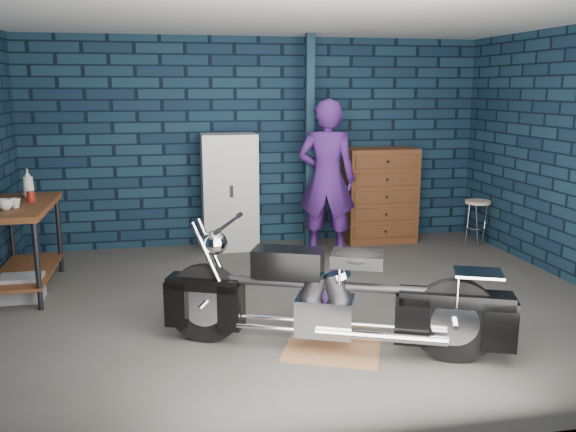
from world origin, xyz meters
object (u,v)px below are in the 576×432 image
person (327,179)px  locker (230,192)px  motorcycle (333,289)px  workbench (23,248)px  storage_bin (22,288)px  tool_chest (380,195)px  shop_stool (477,223)px

person → locker: size_ratio=1.30×
motorcycle → person: bearing=98.6°
workbench → motorcycle: 3.39m
workbench → locker: locker is taller
storage_bin → tool_chest: size_ratio=0.32×
workbench → storage_bin: workbench is taller
workbench → shop_stool: size_ratio=2.32×
workbench → motorcycle: (2.70, -2.05, 0.06)m
motorcycle → workbench: bearing=165.2°
workbench → storage_bin: 0.45m
motorcycle → tool_chest: bearing=87.1°
motorcycle → person: size_ratio=1.21×
storage_bin → shop_stool: shop_stool is taller
shop_stool → workbench: bearing=-171.8°
workbench → motorcycle: size_ratio=0.60×
workbench → shop_stool: (5.46, 0.79, -0.15)m
tool_chest → locker: bearing=180.0°
workbench → shop_stool: workbench is taller
storage_bin → locker: bearing=35.6°
locker → workbench: bearing=-150.3°
person → tool_chest: bearing=-127.3°
motorcycle → tool_chest: (1.58, 3.34, 0.12)m
motorcycle → storage_bin: (-2.68, 1.74, -0.39)m
motorcycle → storage_bin: size_ratio=5.77×
person → storage_bin: size_ratio=4.77×
person → storage_bin: (-3.35, -1.00, -0.84)m
locker → motorcycle: bearing=-82.3°
workbench → locker: (2.25, 1.28, 0.29)m
workbench → person: person is taller
workbench → tool_chest: (4.28, 1.28, 0.18)m
motorcycle → locker: bearing=120.1°
shop_stool → locker: bearing=171.3°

